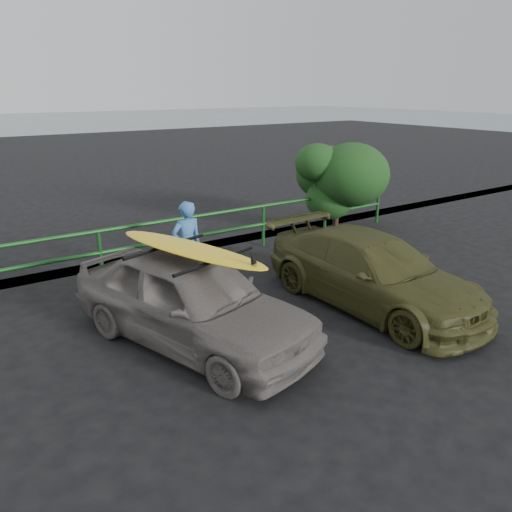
{
  "coord_description": "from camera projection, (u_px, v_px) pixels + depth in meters",
  "views": [
    {
      "loc": [
        -3.73,
        -4.65,
        3.71
      ],
      "look_at": [
        0.65,
        1.84,
        1.06
      ],
      "focal_mm": 35.0,
      "sensor_mm": 36.0,
      "label": 1
    }
  ],
  "objects": [
    {
      "name": "roof_rack",
      "position": [
        189.0,
        253.0,
        7.2
      ],
      "size": [
        1.8,
        1.49,
        0.05
      ],
      "primitive_type": null,
      "rotation": [
        0.0,
        0.0,
        0.29
      ],
      "color": "black",
      "rests_on": "sedan"
    },
    {
      "name": "sedan",
      "position": [
        192.0,
        300.0,
        7.44
      ],
      "size": [
        2.8,
        4.45,
        1.41
      ],
      "primitive_type": "imported",
      "rotation": [
        0.0,
        0.0,
        0.29
      ],
      "color": "#645D59",
      "rests_on": "ground"
    },
    {
      "name": "man",
      "position": [
        187.0,
        245.0,
        9.52
      ],
      "size": [
        0.63,
        0.42,
        1.71
      ],
      "primitive_type": "imported",
      "rotation": [
        0.0,
        0.0,
        3.16
      ],
      "color": "teal",
      "rests_on": "ground"
    },
    {
      "name": "surfboard",
      "position": [
        189.0,
        249.0,
        7.18
      ],
      "size": [
        1.4,
        2.92,
        0.09
      ],
      "primitive_type": "ellipsoid",
      "rotation": [
        0.0,
        0.0,
        0.29
      ],
      "color": "yellow",
      "rests_on": "roof_rack"
    },
    {
      "name": "ground",
      "position": [
        292.0,
        374.0,
        6.81
      ],
      "size": [
        80.0,
        80.0,
        0.0
      ],
      "primitive_type": "plane",
      "color": "black"
    },
    {
      "name": "shrub_right",
      "position": [
        314.0,
        184.0,
        13.38
      ],
      "size": [
        3.2,
        2.4,
        2.51
      ],
      "primitive_type": null,
      "color": "#1B4117",
      "rests_on": "ground"
    },
    {
      "name": "guardrail",
      "position": [
        147.0,
        246.0,
        10.57
      ],
      "size": [
        14.0,
        0.08,
        1.04
      ],
      "primitive_type": null,
      "color": "#154B19",
      "rests_on": "ground"
    },
    {
      "name": "olive_vehicle",
      "position": [
        373.0,
        272.0,
        8.78
      ],
      "size": [
        1.92,
        4.4,
        1.26
      ],
      "primitive_type": "imported",
      "rotation": [
        0.0,
        0.0,
        0.04
      ],
      "color": "#3F401C",
      "rests_on": "ground"
    }
  ]
}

